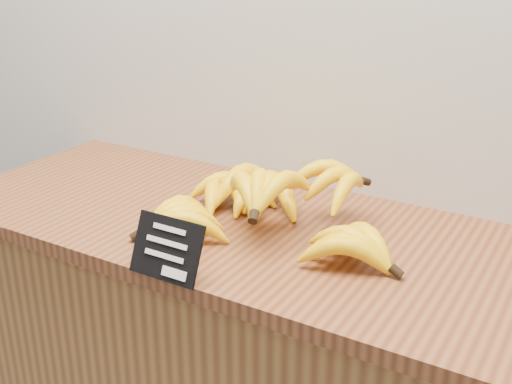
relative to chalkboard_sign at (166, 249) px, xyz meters
The scene contains 3 objects.
counter_top 0.27m from the chalkboard_sign, 78.79° to the left, with size 1.40×0.54×0.03m, color brown.
chalkboard_sign is the anchor object (origin of this frame).
banana_pile 0.27m from the chalkboard_sign, 83.01° to the left, with size 0.52×0.37×0.12m.
Camera 1 is at (0.67, 1.75, 1.46)m, focal length 45.00 mm.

